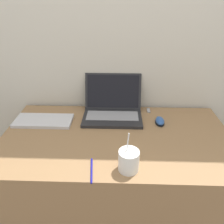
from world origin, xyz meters
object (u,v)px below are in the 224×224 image
external_keyboard (44,121)px  pen (92,170)px  drink_cup (129,160)px  usb_stick (149,110)px  computer_mouse (160,121)px  laptop (113,107)px

external_keyboard → pen: (0.36, -0.43, -0.01)m
drink_cup → pen: drink_cup is taller
external_keyboard → usb_stick: external_keyboard is taller
external_keyboard → usb_stick: 0.71m
computer_mouse → usb_stick: 0.17m
laptop → usb_stick: laptop is taller
laptop → pen: laptop is taller
drink_cup → pen: size_ratio=1.23×
laptop → drink_cup: laptop is taller
external_keyboard → computer_mouse: bearing=0.9°
laptop → external_keyboard: size_ratio=1.05×
drink_cup → pen: (-0.17, -0.02, -0.05)m
drink_cup → external_keyboard: drink_cup is taller
pen → drink_cup: bearing=6.2°
laptop → external_keyboard: (-0.44, -0.11, -0.05)m
pen → usb_stick: bearing=60.8°
usb_stick → laptop: bearing=-165.3°
drink_cup → computer_mouse: drink_cup is taller
drink_cup → computer_mouse: 0.47m
usb_stick → pen: size_ratio=0.38×
drink_cup → usb_stick: 0.60m
computer_mouse → external_keyboard: computer_mouse is taller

